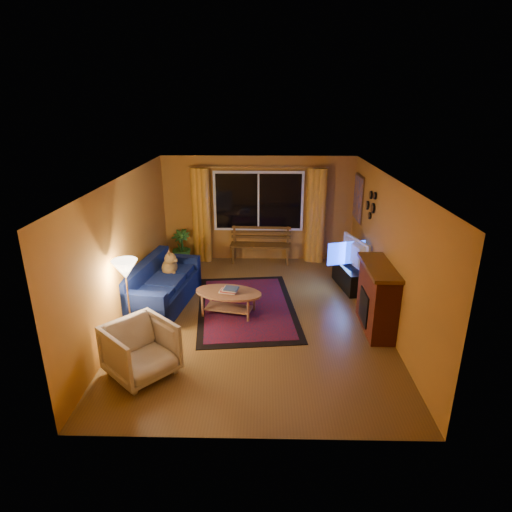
{
  "coord_description": "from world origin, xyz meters",
  "views": [
    {
      "loc": [
        0.15,
        -6.92,
        3.69
      ],
      "look_at": [
        0.0,
        0.3,
        1.05
      ],
      "focal_mm": 30.0,
      "sensor_mm": 36.0,
      "label": 1
    }
  ],
  "objects_px": {
    "bench": "(260,254)",
    "armchair": "(141,348)",
    "sofa": "(162,284)",
    "floor_lamp": "(129,301)",
    "coffee_table": "(229,303)",
    "tv_console": "(349,277)"
  },
  "relations": [
    {
      "from": "armchair",
      "to": "tv_console",
      "type": "xyz_separation_m",
      "value": [
        3.5,
        3.11,
        -0.2
      ]
    },
    {
      "from": "sofa",
      "to": "floor_lamp",
      "type": "distance_m",
      "value": 1.33
    },
    {
      "from": "floor_lamp",
      "to": "coffee_table",
      "type": "relative_size",
      "value": 1.12
    },
    {
      "from": "armchair",
      "to": "coffee_table",
      "type": "relative_size",
      "value": 0.71
    },
    {
      "from": "armchair",
      "to": "tv_console",
      "type": "bearing_deg",
      "value": -5.46
    },
    {
      "from": "armchair",
      "to": "tv_console",
      "type": "relative_size",
      "value": 0.78
    },
    {
      "from": "bench",
      "to": "tv_console",
      "type": "bearing_deg",
      "value": -34.34
    },
    {
      "from": "armchair",
      "to": "coffee_table",
      "type": "xyz_separation_m",
      "value": [
        1.08,
        1.86,
        -0.21
      ]
    },
    {
      "from": "armchair",
      "to": "floor_lamp",
      "type": "height_order",
      "value": "floor_lamp"
    },
    {
      "from": "coffee_table",
      "to": "tv_console",
      "type": "xyz_separation_m",
      "value": [
        2.42,
        1.25,
        0.01
      ]
    },
    {
      "from": "sofa",
      "to": "bench",
      "type": "bearing_deg",
      "value": 60.39
    },
    {
      "from": "floor_lamp",
      "to": "sofa",
      "type": "bearing_deg",
      "value": 79.97
    },
    {
      "from": "sofa",
      "to": "armchair",
      "type": "distance_m",
      "value": 2.23
    },
    {
      "from": "bench",
      "to": "sofa",
      "type": "distance_m",
      "value": 2.96
    },
    {
      "from": "armchair",
      "to": "floor_lamp",
      "type": "distance_m",
      "value": 1.06
    },
    {
      "from": "sofa",
      "to": "tv_console",
      "type": "bearing_deg",
      "value": 22.22
    },
    {
      "from": "bench",
      "to": "sofa",
      "type": "relative_size",
      "value": 0.7
    },
    {
      "from": "bench",
      "to": "armchair",
      "type": "xyz_separation_m",
      "value": [
        -1.63,
        -4.53,
        0.22
      ]
    },
    {
      "from": "bench",
      "to": "coffee_table",
      "type": "xyz_separation_m",
      "value": [
        -0.55,
        -2.68,
        0.01
      ]
    },
    {
      "from": "coffee_table",
      "to": "tv_console",
      "type": "height_order",
      "value": "tv_console"
    },
    {
      "from": "armchair",
      "to": "tv_console",
      "type": "height_order",
      "value": "armchair"
    },
    {
      "from": "bench",
      "to": "floor_lamp",
      "type": "distance_m",
      "value": 4.17
    }
  ]
}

